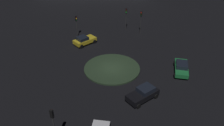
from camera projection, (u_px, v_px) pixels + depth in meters
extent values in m
plane|color=black|center=(112.00, 69.00, 34.46)|extent=(112.77, 112.77, 0.00)
cylinder|color=#263823|center=(112.00, 68.00, 34.40)|extent=(8.15, 8.15, 0.21)
cube|color=gold|center=(85.00, 41.00, 40.88)|extent=(3.95, 4.07, 0.64)
cube|color=black|center=(82.00, 38.00, 40.29)|extent=(2.35, 2.36, 0.53)
cylinder|color=black|center=(88.00, 38.00, 42.41)|extent=(0.61, 0.63, 0.66)
cylinder|color=black|center=(94.00, 42.00, 41.25)|extent=(0.61, 0.63, 0.66)
cylinder|color=black|center=(75.00, 43.00, 40.85)|extent=(0.61, 0.63, 0.66)
cylinder|color=black|center=(82.00, 47.00, 39.69)|extent=(0.61, 0.63, 0.66)
cube|color=#1E7238|center=(181.00, 68.00, 33.52)|extent=(2.27, 4.60, 0.57)
cube|color=black|center=(182.00, 65.00, 33.27)|extent=(1.79, 2.25, 0.52)
cylinder|color=black|center=(188.00, 77.00, 32.20)|extent=(0.29, 0.69, 0.67)
cylinder|color=black|center=(175.00, 75.00, 32.51)|extent=(0.29, 0.69, 0.67)
cylinder|color=black|center=(187.00, 65.00, 34.84)|extent=(0.29, 0.69, 0.67)
cylinder|color=black|center=(174.00, 63.00, 35.16)|extent=(0.29, 0.69, 0.67)
cube|color=black|center=(142.00, 95.00, 28.44)|extent=(4.19, 4.09, 0.72)
cube|color=black|center=(146.00, 89.00, 28.37)|extent=(2.47, 2.46, 0.54)
cylinder|color=black|center=(138.00, 106.00, 27.27)|extent=(0.60, 0.58, 0.61)
cylinder|color=black|center=(128.00, 98.00, 28.48)|extent=(0.60, 0.58, 0.61)
cylinder|color=black|center=(156.00, 96.00, 28.79)|extent=(0.60, 0.58, 0.61)
cylinder|color=black|center=(146.00, 89.00, 29.99)|extent=(0.60, 0.58, 0.61)
cylinder|color=#2D2D2D|center=(126.00, 22.00, 45.43)|extent=(0.12, 0.12, 3.45)
cube|color=black|center=(126.00, 11.00, 44.28)|extent=(0.32, 0.25, 0.90)
sphere|color=#3F0C0C|center=(126.00, 9.00, 44.02)|extent=(0.20, 0.20, 0.20)
sphere|color=#4C380F|center=(126.00, 11.00, 44.16)|extent=(0.20, 0.20, 0.20)
sphere|color=#1EE53F|center=(126.00, 12.00, 44.30)|extent=(0.20, 0.20, 0.20)
cylinder|color=#2D2D2D|center=(141.00, 25.00, 43.84)|extent=(0.12, 0.12, 3.52)
cube|color=black|center=(141.00, 14.00, 42.67)|extent=(0.35, 0.30, 0.90)
sphere|color=red|center=(141.00, 13.00, 42.41)|extent=(0.20, 0.20, 0.20)
sphere|color=#4C380F|center=(141.00, 14.00, 42.56)|extent=(0.20, 0.20, 0.20)
sphere|color=#0F3819|center=(141.00, 15.00, 42.70)|extent=(0.20, 0.20, 0.20)
cylinder|color=#2D2D2D|center=(77.00, 29.00, 43.08)|extent=(0.12, 0.12, 3.02)
cube|color=black|center=(76.00, 18.00, 42.04)|extent=(0.37, 0.35, 0.90)
sphere|color=#3F0C0C|center=(76.00, 17.00, 41.79)|extent=(0.20, 0.20, 0.20)
sphere|color=yellow|center=(76.00, 19.00, 41.93)|extent=(0.20, 0.20, 0.20)
sphere|color=#0F3819|center=(76.00, 20.00, 42.08)|extent=(0.20, 0.20, 0.20)
cube|color=black|center=(52.00, 114.00, 21.14)|extent=(0.35, 0.30, 0.90)
sphere|color=red|center=(52.00, 111.00, 21.11)|extent=(0.20, 0.20, 0.20)
sphere|color=#4C380F|center=(53.00, 113.00, 21.25)|extent=(0.20, 0.20, 0.20)
sphere|color=#0F3819|center=(53.00, 115.00, 21.40)|extent=(0.20, 0.20, 0.20)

